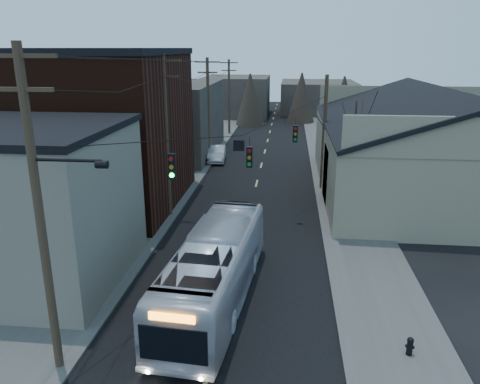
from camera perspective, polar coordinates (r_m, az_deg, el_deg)
name	(u,v)px	position (r m, az deg, el deg)	size (l,w,h in m)	color
road_surface	(260,171)	(40.96, 2.44, 2.60)	(9.00, 110.00, 0.02)	black
sidewalk_left	(187,168)	(41.84, -6.49, 2.89)	(4.00, 110.00, 0.12)	#474744
sidewalk_right	(335,172)	(41.08, 11.53, 2.38)	(4.00, 110.00, 0.12)	#474744
building_clapboard	(29,208)	(22.85, -24.34, -1.75)	(8.00, 8.00, 7.00)	slate
building_brick	(100,132)	(32.52, -16.66, 7.06)	(10.00, 12.00, 10.00)	black
building_left_far	(169,119)	(47.60, -8.65, 8.76)	(9.00, 14.00, 7.00)	#37322C
warehouse	(434,157)	(36.95, 22.56, 3.96)	(16.16, 20.60, 7.73)	gray
building_far_left	(237,96)	(75.40, -0.43, 11.61)	(10.00, 12.00, 6.00)	#37322C
building_far_right	(318,97)	(80.09, 9.46, 11.36)	(12.00, 14.00, 5.00)	#37322C
bare_tree	(353,158)	(30.60, 13.56, 4.03)	(0.40, 0.40, 7.20)	black
utility_lines	(213,124)	(34.59, -3.30, 8.24)	(11.24, 45.28, 10.50)	#382B1E
bus	(215,269)	(19.71, -3.10, -9.35)	(2.55, 10.89, 3.03)	silver
parked_car	(217,154)	(44.43, -2.84, 4.70)	(1.53, 4.39, 1.45)	#B7BBBF
fire_hydrant	(410,345)	(17.96, 20.01, -17.16)	(0.33, 0.23, 0.68)	black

